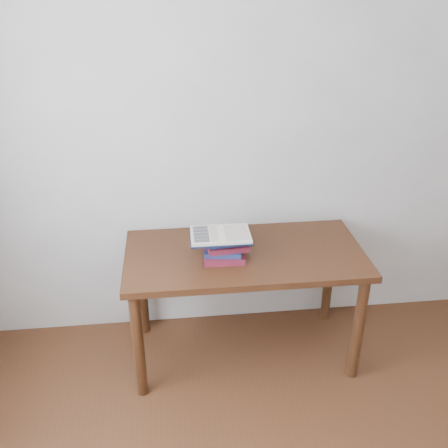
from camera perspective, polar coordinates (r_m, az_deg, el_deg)
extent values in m
cube|color=beige|center=(2.89, 3.74, 10.87)|extent=(3.50, 0.04, 2.60)
cube|color=#421F10|center=(2.78, 2.37, -3.56)|extent=(1.32, 0.66, 0.04)
cylinder|color=#421F10|center=(2.75, -9.75, -13.50)|extent=(0.06, 0.06, 0.67)
cylinder|color=#421F10|center=(2.91, 15.09, -11.49)|extent=(0.06, 0.06, 0.67)
cylinder|color=#421F10|center=(3.18, -9.37, -7.17)|extent=(0.06, 0.06, 0.67)
cylinder|color=#421F10|center=(3.32, 11.90, -5.79)|extent=(0.06, 0.06, 0.67)
cube|color=maroon|center=(2.69, -0.02, -3.68)|extent=(0.22, 0.17, 0.04)
cube|color=#181D48|center=(2.68, -0.14, -3.05)|extent=(0.21, 0.16, 0.03)
cube|color=maroon|center=(2.67, 0.32, -2.36)|extent=(0.24, 0.18, 0.03)
cube|color=#181D48|center=(2.67, 0.10, -1.68)|extent=(0.22, 0.18, 0.03)
cube|color=black|center=(2.65, -0.42, -1.43)|extent=(0.33, 0.23, 0.01)
cube|color=beige|center=(2.64, -2.16, -1.29)|extent=(0.16, 0.22, 0.01)
cube|color=beige|center=(2.65, 1.32, -1.12)|extent=(0.16, 0.22, 0.01)
cylinder|color=beige|center=(2.65, -0.42, -1.23)|extent=(0.01, 0.21, 0.01)
cube|color=black|center=(2.70, -2.73, -0.41)|extent=(0.08, 0.03, 0.00)
cube|color=black|center=(2.67, -2.68, -0.77)|extent=(0.08, 0.03, 0.00)
cube|color=black|center=(2.64, -2.63, -1.14)|extent=(0.08, 0.03, 0.00)
cube|color=black|center=(2.60, -2.58, -1.53)|extent=(0.08, 0.03, 0.00)
cube|color=black|center=(2.57, -2.53, -1.92)|extent=(0.08, 0.03, 0.00)
cube|color=beige|center=(2.64, -1.16, -1.08)|extent=(0.04, 0.18, 0.00)
cube|color=beige|center=(2.65, 1.39, -0.95)|extent=(0.13, 0.18, 0.00)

